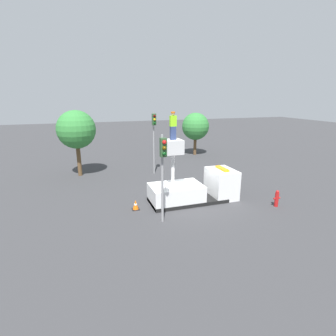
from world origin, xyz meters
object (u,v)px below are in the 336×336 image
(bucket_truck, at_px, (194,188))
(traffic_light_across, at_px, (154,131))
(tree_right_bg, at_px, (76,130))
(fire_hydrant, at_px, (277,199))
(worker, at_px, (173,126))
(tree_left_bg, at_px, (195,127))
(traffic_light_pole, at_px, (163,162))
(traffic_cone_rear, at_px, (136,205))

(bucket_truck, xyz_separation_m, traffic_light_across, (-0.86, 7.11, 3.11))
(tree_right_bg, bearing_deg, fire_hydrant, -43.07)
(worker, bearing_deg, fire_hydrant, -22.75)
(tree_left_bg, bearing_deg, tree_right_bg, -160.41)
(worker, relative_size, traffic_light_pole, 0.35)
(worker, xyz_separation_m, traffic_light_across, (0.70, 7.11, -1.22))
(worker, xyz_separation_m, tree_right_bg, (-5.88, 8.74, -1.06))
(fire_hydrant, relative_size, tree_right_bg, 0.19)
(worker, bearing_deg, traffic_cone_rear, -175.45)
(traffic_cone_rear, height_order, tree_right_bg, tree_right_bg)
(traffic_cone_rear, bearing_deg, worker, 4.55)
(worker, xyz_separation_m, traffic_cone_rear, (-2.58, -0.21, -4.91))
(bucket_truck, relative_size, tree_left_bg, 1.18)
(traffic_light_across, relative_size, tree_left_bg, 1.11)
(traffic_light_across, bearing_deg, traffic_cone_rear, -114.15)
(tree_right_bg, bearing_deg, bucket_truck, -49.58)
(worker, distance_m, fire_hydrant, 8.26)
(worker, distance_m, tree_left_bg, 15.67)
(fire_hydrant, bearing_deg, traffic_light_across, 119.79)
(fire_hydrant, bearing_deg, bucket_truck, 150.85)
(worker, relative_size, tree_right_bg, 0.30)
(traffic_light_pole, xyz_separation_m, tree_right_bg, (-4.45, 11.21, 0.59))
(traffic_light_pole, height_order, traffic_light_across, traffic_light_across)
(fire_hydrant, relative_size, tree_left_bg, 0.22)
(traffic_light_pole, height_order, traffic_cone_rear, traffic_light_pole)
(worker, xyz_separation_m, tree_left_bg, (7.66, 13.56, -1.77))
(bucket_truck, bearing_deg, worker, 180.00)
(bucket_truck, height_order, tree_right_bg, tree_right_bg)
(traffic_light_pole, relative_size, tree_right_bg, 0.86)
(traffic_cone_rear, distance_m, tree_right_bg, 10.29)
(worker, distance_m, tree_right_bg, 10.59)
(traffic_light_pole, bearing_deg, bucket_truck, 39.55)
(bucket_truck, xyz_separation_m, traffic_light_pole, (-2.99, -2.47, 2.68))
(tree_right_bg, bearing_deg, traffic_cone_rear, -69.72)
(bucket_truck, distance_m, traffic_light_across, 7.81)
(traffic_cone_rear, bearing_deg, traffic_light_across, 65.85)
(bucket_truck, relative_size, tree_right_bg, 1.03)
(traffic_cone_rear, distance_m, tree_left_bg, 17.44)
(traffic_light_pole, relative_size, fire_hydrant, 4.52)
(fire_hydrant, height_order, tree_right_bg, tree_right_bg)
(traffic_light_pole, bearing_deg, traffic_cone_rear, 116.87)
(bucket_truck, bearing_deg, tree_right_bg, 130.42)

